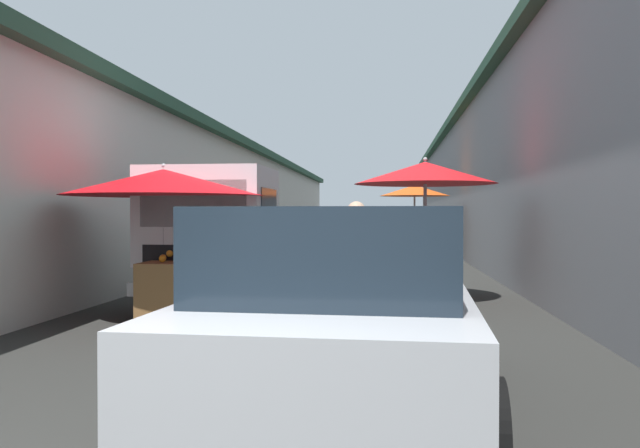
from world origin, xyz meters
The scene contains 10 objects.
ground centered at (13.50, 0.00, 0.00)m, with size 90.00×90.00×0.00m, color #282826.
building_left_whitewash centered at (15.75, 6.89, 1.88)m, with size 49.80×7.50×3.74m.
building_right_concrete centered at (15.75, -6.89, 2.38)m, with size 49.80×7.50×4.75m.
fruit_stall_near_right centered at (6.22, 1.89, 1.64)m, with size 2.70×2.70×2.09m.
fruit_stall_mid_lane centered at (8.51, -1.69, 1.73)m, with size 2.33×2.33×2.34m.
fruit_stall_far_right centered at (17.49, -1.94, 1.80)m, with size 2.10×2.10×2.36m.
hatchback_car centered at (2.37, -0.77, 0.74)m, with size 3.99×2.09×1.45m.
delivery_truck centered at (7.66, 1.47, 1.04)m, with size 4.96×2.05×2.08m.
vendor_by_crates centered at (14.75, 0.43, 0.91)m, with size 0.23×0.64×1.59m.
vendor_in_shade centered at (5.19, -0.73, 0.89)m, with size 0.63×0.22×1.56m.
Camera 1 is at (-2.23, -1.08, 1.41)m, focal length 36.48 mm.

